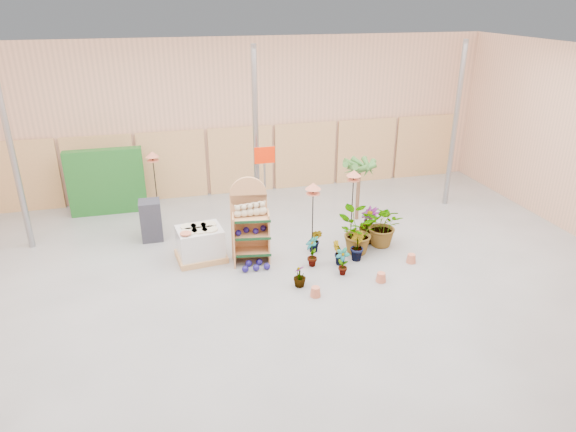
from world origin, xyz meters
name	(u,v)px	position (x,y,z in m)	size (l,w,h in m)	color
room	(281,174)	(0.00, 0.91, 2.21)	(15.20, 12.10, 4.70)	gray
display_shelf	(250,223)	(-0.56, 1.56, 0.89)	(0.88, 0.63, 1.95)	tan
teddy_bears	(252,210)	(-0.53, 1.47, 1.23)	(0.72, 0.20, 0.32)	beige
gazing_balls_shelf	(251,230)	(-0.56, 1.45, 0.77)	(0.72, 0.24, 0.14)	navy
gazing_balls_floor	(255,266)	(-0.55, 1.09, 0.07)	(0.63, 0.39, 0.15)	navy
pallet_stack	(200,244)	(-1.65, 1.86, 0.38)	(1.16, 1.01, 0.79)	tan
charcoal_planters	(151,220)	(-2.70, 3.20, 0.50)	(0.50, 0.50, 1.00)	#24242B
trellis_stock	(106,182)	(-3.80, 5.20, 0.90)	(2.00, 0.30, 1.80)	#1D5E1E
offer_sign	(265,172)	(0.10, 2.98, 1.57)	(0.50, 0.08, 2.20)	gray
bird_table_front	(313,189)	(0.74, 1.06, 1.76)	(0.34, 0.34, 1.90)	black
bird_table_right	(354,176)	(1.95, 1.83, 1.70)	(0.34, 0.34, 1.83)	black
bird_table_back	(152,157)	(-2.52, 4.27, 1.78)	(0.34, 0.34, 1.91)	black
palm	(360,166)	(2.61, 3.09, 1.49)	(0.70, 0.70, 1.75)	brown
potted_plant_0	(312,251)	(0.70, 0.93, 0.36)	(0.38, 0.25, 0.71)	#396B2B
potted_plant_1	(339,253)	(1.29, 0.81, 0.29)	(0.32, 0.26, 0.58)	#396B2B
potted_plant_2	(356,232)	(1.85, 1.27, 0.52)	(0.94, 0.82, 1.05)	#396B2B
potted_plant_3	(369,225)	(2.38, 1.73, 0.44)	(0.50, 0.50, 0.89)	#396B2B
potted_plant_4	(367,219)	(2.55, 2.27, 0.35)	(0.37, 0.25, 0.70)	#396B2B
potted_plant_5	(315,240)	(0.96, 1.54, 0.30)	(0.33, 0.26, 0.59)	#396B2B
potted_plant_7	(300,276)	(0.20, 0.15, 0.24)	(0.27, 0.27, 0.48)	#396B2B
potted_plant_8	(343,262)	(1.21, 0.38, 0.31)	(0.32, 0.22, 0.61)	#396B2B
potted_plant_9	(356,246)	(1.75, 0.95, 0.34)	(0.37, 0.30, 0.67)	#396B2B
potted_plant_10	(384,225)	(2.64, 1.45, 0.53)	(0.95, 0.83, 1.06)	#396B2B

